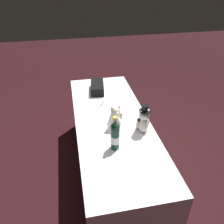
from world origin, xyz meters
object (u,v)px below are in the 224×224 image
Objects in this scene: signing_pen at (101,104)px; gift_case_black at (97,87)px; teddy_bear_bride at (115,117)px; teddy_bear_groom at (143,121)px; champagne_bottle at (115,135)px.

gift_case_black reaches higher than signing_pen.
teddy_bear_bride is 0.72× the size of gift_case_black.
teddy_bear_groom is 0.36m from champagne_bottle.
champagne_bottle is at bearing 120.40° from teddy_bear_groom.
champagne_bottle is (-0.31, 0.06, 0.03)m from teddy_bear_bride.
champagne_bottle is at bearing -179.72° from signing_pen.
teddy_bear_groom is 0.28m from teddy_bear_bride.
teddy_bear_bride is at bearing -11.65° from champagne_bottle.
signing_pen is at bearing 28.93° from teddy_bear_groom.
signing_pen is 0.35m from gift_case_black.
champagne_bottle is 2.75× the size of signing_pen.
teddy_bear_groom is 0.86× the size of gift_case_black.
teddy_bear_groom is 0.96m from gift_case_black.
teddy_bear_bride is at bearing 61.55° from teddy_bear_groom.
signing_pen is (0.43, 0.07, -0.10)m from teddy_bear_bride.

